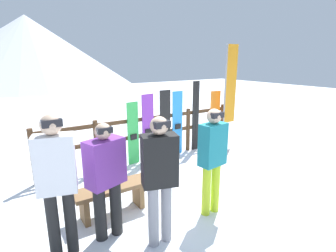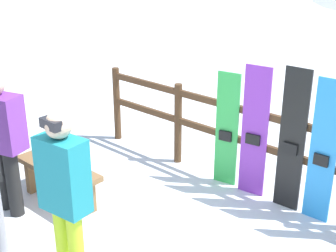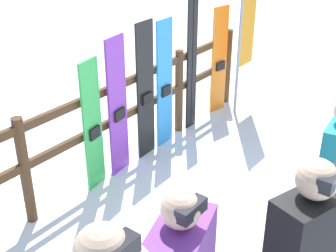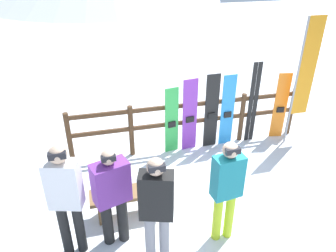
# 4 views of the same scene
# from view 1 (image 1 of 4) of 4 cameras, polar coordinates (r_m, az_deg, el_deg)

# --- Properties ---
(ground_plane) EXTENTS (40.00, 40.00, 0.00)m
(ground_plane) POSITION_cam_1_polar(r_m,az_deg,el_deg) (4.78, 6.70, -14.14)
(ground_plane) COLOR white
(mountain_backdrop) EXTENTS (18.00, 18.00, 6.00)m
(mountain_backdrop) POSITION_cam_1_polar(r_m,az_deg,el_deg) (27.23, -28.13, 14.27)
(mountain_backdrop) COLOR silver
(mountain_backdrop) RESTS_ON ground
(fence) EXTENTS (4.80, 0.10, 1.08)m
(fence) POSITION_cam_1_polar(r_m,az_deg,el_deg) (6.00, -4.61, -1.50)
(fence) COLOR #4C331E
(fence) RESTS_ON ground
(bench) EXTENTS (1.13, 0.36, 0.45)m
(bench) POSITION_cam_1_polar(r_m,az_deg,el_deg) (4.12, -12.01, -14.19)
(bench) COLOR brown
(bench) RESTS_ON ground
(person_black) EXTENTS (0.47, 0.35, 1.65)m
(person_black) POSITION_cam_1_polar(r_m,az_deg,el_deg) (3.18, -1.84, -10.12)
(person_black) COLOR gray
(person_black) RESTS_ON ground
(person_purple) EXTENTS (0.53, 0.39, 1.54)m
(person_purple) POSITION_cam_1_polar(r_m,az_deg,el_deg) (3.41, -13.37, -10.27)
(person_purple) COLOR black
(person_purple) RESTS_ON ground
(person_white) EXTENTS (0.46, 0.33, 1.72)m
(person_white) POSITION_cam_1_polar(r_m,az_deg,el_deg) (3.19, -23.04, -10.23)
(person_white) COLOR black
(person_white) RESTS_ON ground
(person_teal) EXTENTS (0.42, 0.27, 1.61)m
(person_teal) POSITION_cam_1_polar(r_m,az_deg,el_deg) (3.86, 9.65, -6.09)
(person_teal) COLOR #B7D826
(person_teal) RESTS_ON ground
(snowboard_green) EXTENTS (0.28, 0.09, 1.39)m
(snowboard_green) POSITION_cam_1_polar(r_m,az_deg,el_deg) (5.77, -7.59, -1.67)
(snowboard_green) COLOR green
(snowboard_green) RESTS_ON ground
(snowboard_purple) EXTENTS (0.31, 0.09, 1.53)m
(snowboard_purple) POSITION_cam_1_polar(r_m,az_deg,el_deg) (5.91, -4.39, -0.49)
(snowboard_purple) COLOR purple
(snowboard_purple) RESTS_ON ground
(snowboard_black_stripe) EXTENTS (0.29, 0.06, 1.59)m
(snowboard_black_stripe) POSITION_cam_1_polar(r_m,az_deg,el_deg) (6.13, -0.62, 0.38)
(snowboard_black_stripe) COLOR black
(snowboard_black_stripe) RESTS_ON ground
(snowboard_blue) EXTENTS (0.28, 0.06, 1.55)m
(snowboard_blue) POSITION_cam_1_polar(r_m,az_deg,el_deg) (6.32, 2.05, 0.59)
(snowboard_blue) COLOR #288CE0
(snowboard_blue) RESTS_ON ground
(ski_pair_black) EXTENTS (0.19, 0.02, 1.76)m
(ski_pair_black) POSITION_cam_1_polar(r_m,az_deg,el_deg) (6.63, 6.01, 2.14)
(ski_pair_black) COLOR black
(ski_pair_black) RESTS_ON ground
(snowboard_orange) EXTENTS (0.28, 0.09, 1.47)m
(snowboard_orange) POSITION_cam_1_polar(r_m,az_deg,el_deg) (7.08, 10.12, 1.57)
(snowboard_orange) COLOR orange
(snowboard_orange) RESTS_ON ground
(rental_flag) EXTENTS (0.40, 0.04, 2.63)m
(rental_flag) POSITION_cam_1_polar(r_m,az_deg,el_deg) (6.92, 13.13, 7.89)
(rental_flag) COLOR #99999E
(rental_flag) RESTS_ON ground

